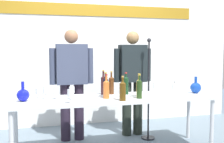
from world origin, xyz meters
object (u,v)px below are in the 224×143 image
(wine_glass_right_2, at_px, (174,87))
(display_table, at_px, (115,101))
(decanter_blue_right, at_px, (195,87))
(wine_glass_left_2, at_px, (39,91))
(presenter_left, at_px, (72,77))
(wine_bottle_4, at_px, (139,88))
(wine_bottle_0, at_px, (126,85))
(wine_bottle_6, at_px, (123,90))
(wine_bottle_5, at_px, (106,86))
(wine_glass_right_1, at_px, (156,86))
(decanter_blue_left, at_px, (23,95))
(wine_glass_left_0, at_px, (72,90))
(wine_bottle_1, at_px, (111,85))
(wine_bottle_3, at_px, (139,87))
(wine_glass_right_0, at_px, (176,84))
(wine_glass_left_4, at_px, (70,94))
(microphone_stand, at_px, (148,106))
(wine_bottle_2, at_px, (106,88))
(wine_glass_left_3, at_px, (46,90))
(wine_glass_left_1, at_px, (56,91))
(wine_bottle_7, at_px, (103,84))
(presenter_right, at_px, (133,77))

(wine_glass_right_2, bearing_deg, display_table, 178.15)
(decanter_blue_right, distance_m, wine_glass_left_2, 2.07)
(display_table, relative_size, decanter_blue_right, 11.25)
(presenter_left, height_order, wine_bottle_4, presenter_left)
(wine_bottle_0, height_order, wine_bottle_6, wine_bottle_0)
(wine_bottle_5, bearing_deg, decanter_blue_right, -1.62)
(wine_bottle_5, xyz_separation_m, wine_glass_right_1, (0.74, 0.14, -0.04))
(wine_bottle_0, xyz_separation_m, wine_glass_right_2, (0.61, -0.19, -0.02))
(decanter_blue_left, xyz_separation_m, wine_glass_left_0, (0.55, -0.06, 0.04))
(display_table, height_order, wine_bottle_4, wine_bottle_4)
(decanter_blue_right, distance_m, wine_bottle_4, 0.90)
(wine_bottle_1, bearing_deg, wine_bottle_3, -44.29)
(wine_bottle_0, bearing_deg, wine_glass_right_0, 2.53)
(wine_glass_left_4, bearing_deg, microphone_stand, 28.97)
(wine_bottle_2, height_order, microphone_stand, microphone_stand)
(wine_bottle_0, xyz_separation_m, wine_bottle_6, (-0.18, -0.42, -0.01))
(wine_bottle_1, height_order, wine_bottle_3, wine_bottle_1)
(wine_glass_left_3, bearing_deg, wine_glass_left_2, 135.39)
(wine_glass_left_1, xyz_separation_m, wine_glass_left_4, (0.13, -0.32, 0.01))
(presenter_left, distance_m, wine_bottle_7, 0.57)
(wine_bottle_2, bearing_deg, wine_glass_left_3, 169.85)
(wine_bottle_4, height_order, wine_glass_right_0, wine_bottle_4)
(wine_bottle_5, bearing_deg, presenter_right, 46.90)
(wine_bottle_7, bearing_deg, wine_glass_right_1, -3.28)
(wine_bottle_2, bearing_deg, decanter_blue_left, 175.58)
(wine_glass_left_1, bearing_deg, wine_glass_right_0, 4.76)
(wine_bottle_6, distance_m, wine_glass_right_1, 0.75)
(wine_glass_right_0, distance_m, wine_glass_right_1, 0.33)
(decanter_blue_right, bearing_deg, wine_bottle_3, -176.23)
(decanter_blue_left, relative_size, wine_bottle_6, 0.80)
(wine_bottle_0, bearing_deg, presenter_right, 61.48)
(display_table, relative_size, wine_glass_right_0, 16.68)
(wine_bottle_5, relative_size, wine_glass_left_1, 2.26)
(wine_bottle_1, bearing_deg, wine_glass_right_2, -17.86)
(wine_bottle_3, relative_size, wine_glass_left_0, 1.88)
(wine_glass_left_0, relative_size, wine_glass_right_2, 1.06)
(microphone_stand, bearing_deg, wine_glass_left_4, -151.03)
(wine_glass_left_2, bearing_deg, wine_glass_right_1, 1.44)
(wine_bottle_0, bearing_deg, display_table, -140.46)
(wine_glass_right_0, bearing_deg, wine_glass_right_2, -125.24)
(presenter_right, height_order, wine_bottle_2, presenter_right)
(wine_glass_right_0, height_order, microphone_stand, microphone_stand)
(microphone_stand, bearing_deg, wine_bottle_3, -125.31)
(decanter_blue_right, distance_m, wine_bottle_7, 1.26)
(wine_glass_left_0, xyz_separation_m, wine_glass_right_0, (1.50, 0.25, -0.01))
(wine_bottle_3, height_order, wine_bottle_7, wine_bottle_7)
(wine_bottle_6, xyz_separation_m, wine_glass_left_0, (-0.56, 0.20, -0.01))
(decanter_blue_left, bearing_deg, wine_bottle_3, -2.28)
(decanter_blue_right, xyz_separation_m, wine_glass_left_4, (-1.73, -0.27, 0.03))
(wine_bottle_2, distance_m, wine_bottle_3, 0.43)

